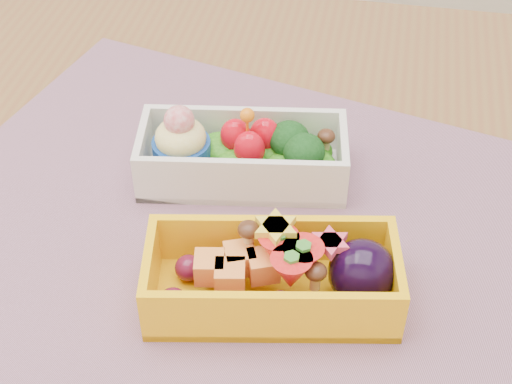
% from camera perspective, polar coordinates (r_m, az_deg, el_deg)
% --- Properties ---
extents(table, '(1.20, 0.80, 0.75)m').
position_cam_1_polar(table, '(0.68, 0.97, -9.23)').
color(table, brown).
rests_on(table, ground).
extents(placemat, '(0.61, 0.52, 0.00)m').
position_cam_1_polar(placemat, '(0.61, -0.78, -2.92)').
color(placemat, gray).
rests_on(placemat, table).
extents(bento_white, '(0.18, 0.10, 0.07)m').
position_cam_1_polar(bento_white, '(0.64, -1.08, 2.81)').
color(bento_white, silver).
rests_on(bento_white, placemat).
extents(bento_yellow, '(0.19, 0.11, 0.06)m').
position_cam_1_polar(bento_yellow, '(0.54, 1.64, -6.24)').
color(bento_yellow, '#FFB80D').
rests_on(bento_yellow, placemat).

